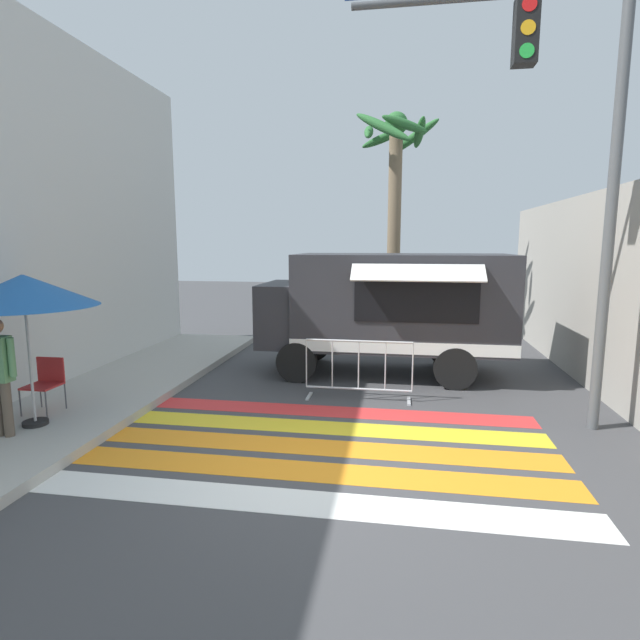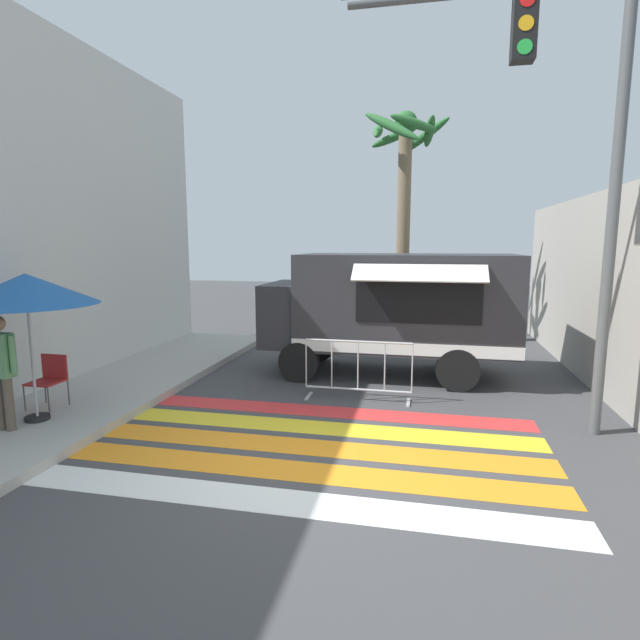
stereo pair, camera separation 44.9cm
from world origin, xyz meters
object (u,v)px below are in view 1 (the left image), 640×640
folding_chair (46,380)px  barricade_front (359,370)px  palm_tree (395,187)px  food_truck (383,304)px  patio_umbrella (24,291)px  traffic_signal_pole (565,124)px

folding_chair → barricade_front: (4.88, 1.85, -0.11)m
barricade_front → palm_tree: bearing=84.7°
food_truck → palm_tree: size_ratio=0.84×
patio_umbrella → palm_tree: bearing=56.4°
traffic_signal_pole → palm_tree: size_ratio=1.07×
food_truck → barricade_front: (-0.34, -1.95, -0.98)m
patio_umbrella → palm_tree: (5.11, 7.70, 2.20)m
traffic_signal_pole → palm_tree: bearing=112.3°
patio_umbrella → barricade_front: 5.48m
food_truck → patio_umbrella: (-4.97, -4.41, 0.63)m
patio_umbrella → folding_chair: bearing=112.8°
food_truck → palm_tree: (0.14, 3.29, 2.83)m
food_truck → folding_chair: size_ratio=6.15×
food_truck → barricade_front: 2.21m
food_truck → palm_tree: bearing=87.6°
barricade_front → palm_tree: palm_tree is taller
folding_chair → palm_tree: bearing=51.3°
food_truck → traffic_signal_pole: 4.89m
folding_chair → barricade_front: barricade_front is taller
barricade_front → palm_tree: size_ratio=0.31×
traffic_signal_pole → folding_chair: (-7.88, -0.98, -3.86)m
traffic_signal_pole → folding_chair: traffic_signal_pole is taller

